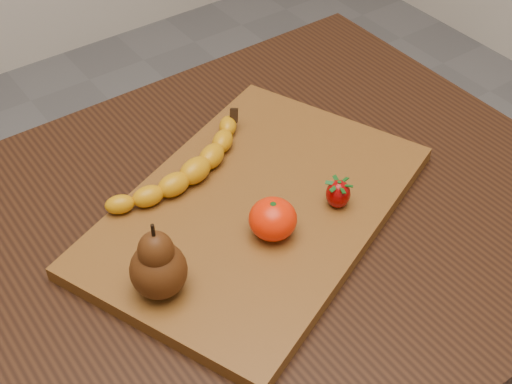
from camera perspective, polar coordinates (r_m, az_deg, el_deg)
table at (r=0.97m, az=-2.90°, el=-7.64°), size 1.00×0.70×0.76m
cutting_board at (r=0.92m, az=0.00°, el=-1.37°), size 0.53×0.45×0.02m
banana at (r=0.94m, az=-4.90°, el=1.72°), size 0.22×0.11×0.03m
pear at (r=0.79m, az=-7.93°, el=-5.33°), size 0.07×0.07×0.10m
mandarin at (r=0.86m, az=1.36°, el=-2.17°), size 0.06×0.06×0.05m
strawberry at (r=0.91m, az=6.59°, el=-0.08°), size 0.04×0.04×0.04m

